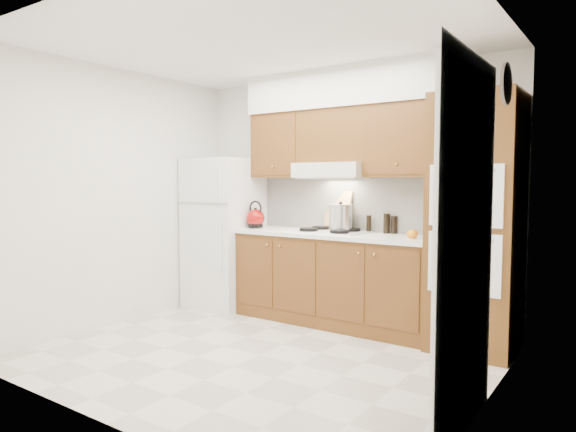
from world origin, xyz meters
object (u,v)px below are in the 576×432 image
at_px(fridge, 224,233).
at_px(kettle, 256,218).
at_px(oven_cabinet, 476,224).
at_px(stock_pot, 341,217).

xyz_separation_m(fridge, kettle, (0.47, -0.01, 0.19)).
height_order(oven_cabinet, stock_pot, oven_cabinet).
relative_size(fridge, kettle, 8.55).
height_order(kettle, stock_pot, stock_pot).
bearing_deg(oven_cabinet, fridge, -179.30).
height_order(fridge, stock_pot, fridge).
distance_m(fridge, stock_pot, 1.50).
xyz_separation_m(fridge, stock_pot, (1.48, 0.12, 0.23)).
bearing_deg(fridge, kettle, -1.55).
xyz_separation_m(kettle, stock_pot, (1.00, 0.14, 0.04)).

